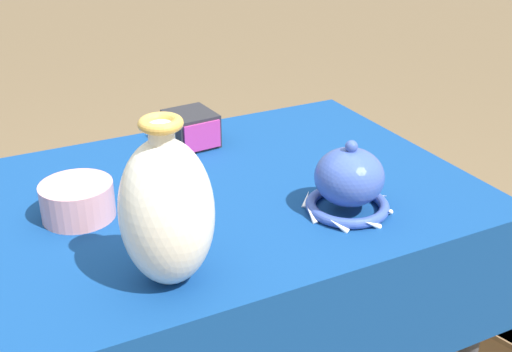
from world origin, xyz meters
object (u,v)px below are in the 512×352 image
vase_tall_bulbous (167,211)px  pot_squat_rose (78,200)px  vase_dome_bell (349,183)px  wooden_crate (507,338)px  mosaic_tile_box (191,129)px

vase_tall_bulbous → pot_squat_rose: bearing=107.4°
vase_tall_bulbous → vase_dome_bell: bearing=9.4°
vase_dome_bell → wooden_crate: (0.68, 0.07, -0.71)m
vase_dome_bell → vase_tall_bulbous: bearing=-170.6°
wooden_crate → mosaic_tile_box: bearing=139.6°
pot_squat_rose → wooden_crate: size_ratio=0.39×
vase_tall_bulbous → wooden_crate: 1.34m
pot_squat_rose → mosaic_tile_box: bearing=35.4°
vase_dome_bell → pot_squat_rose: vase_dome_bell is taller
vase_dome_bell → mosaic_tile_box: (-0.16, 0.47, -0.02)m
mosaic_tile_box → pot_squat_rose: mosaic_tile_box is taller
mosaic_tile_box → wooden_crate: mosaic_tile_box is taller
vase_dome_bell → pot_squat_rose: bearing=155.9°
vase_tall_bulbous → wooden_crate: bearing=7.0°
vase_dome_bell → wooden_crate: 0.98m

